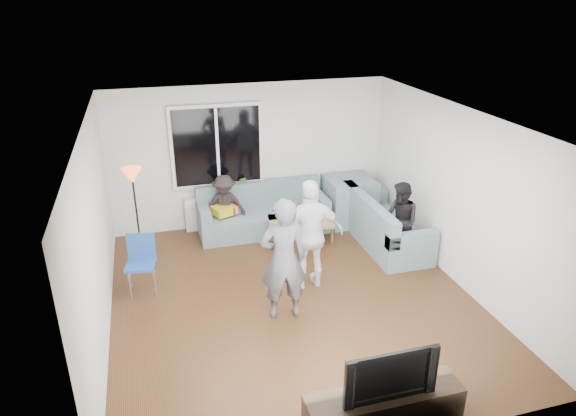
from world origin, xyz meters
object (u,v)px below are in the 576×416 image
object	(u,v)px
player_left	(283,260)
sofa_right_section	(386,221)
side_chair	(141,266)
coffee_table	(300,230)
player_right	(311,235)
spectator_right	(400,221)
floor_lamp	(137,216)
tv_console	(383,410)
spectator_back	(225,206)
television	(387,370)
sofa_back_section	(263,210)

from	to	relation	value
player_left	sofa_right_section	bearing A→B (deg)	-140.39
sofa_right_section	side_chair	bearing A→B (deg)	96.36
coffee_table	player_right	distance (m)	1.60
sofa_right_section	spectator_right	distance (m)	0.54
coffee_table	spectator_right	world-z (taller)	spectator_right
floor_lamp	tv_console	world-z (taller)	floor_lamp
player_right	floor_lamp	bearing A→B (deg)	-31.37
spectator_back	side_chair	bearing A→B (deg)	-120.20
coffee_table	television	size ratio (longest dim) A/B	1.15
coffee_table	side_chair	size ratio (longest dim) A/B	1.28
spectator_back	television	world-z (taller)	spectator_back
side_chair	television	size ratio (longest dim) A/B	0.90
floor_lamp	spectator_back	world-z (taller)	floor_lamp
floor_lamp	television	distance (m)	4.85
coffee_table	tv_console	xyz separation A→B (m)	(-0.42, -4.22, 0.02)
sofa_back_section	spectator_right	xyz separation A→B (m)	(1.91, -1.54, 0.22)
coffee_table	side_chair	distance (m)	2.86
player_left	television	xyz separation A→B (m)	(0.45, -2.14, -0.14)
spectator_back	tv_console	size ratio (longest dim) A/B	0.71
floor_lamp	television	xyz separation A→B (m)	(2.27, -4.29, -0.06)
sofa_back_section	side_chair	distance (m)	2.63
spectator_right	television	xyz separation A→B (m)	(-1.80, -3.23, 0.07)
coffee_table	spectator_right	distance (m)	1.75
sofa_back_section	television	xyz separation A→B (m)	(0.11, -4.77, 0.29)
coffee_table	player_right	world-z (taller)	player_right
sofa_back_section	television	world-z (taller)	television
floor_lamp	tv_console	xyz separation A→B (m)	(2.27, -4.29, -0.56)
player_left	tv_console	size ratio (longest dim) A/B	1.07
spectator_right	floor_lamp	bearing A→B (deg)	-111.78
sofa_right_section	television	xyz separation A→B (m)	(-1.80, -3.73, 0.29)
sofa_right_section	tv_console	xyz separation A→B (m)	(-1.80, -3.73, -0.20)
sofa_right_section	tv_console	size ratio (longest dim) A/B	1.25
coffee_table	floor_lamp	xyz separation A→B (m)	(-2.69, 0.07, 0.58)
side_chair	player_left	xyz separation A→B (m)	(1.82, -1.13, 0.42)
side_chair	spectator_right	world-z (taller)	spectator_right
tv_console	coffee_table	bearing A→B (deg)	84.26
player_right	spectator_back	world-z (taller)	player_right
player_left	spectator_back	world-z (taller)	player_left
side_chair	floor_lamp	bearing A→B (deg)	100.69
sofa_back_section	spectator_right	bearing A→B (deg)	-38.78
player_right	television	size ratio (longest dim) A/B	1.74
player_right	television	distance (m)	2.79
player_right	spectator_right	distance (m)	1.74
side_chair	spectator_right	distance (m)	4.08
sofa_back_section	spectator_right	size ratio (longest dim) A/B	1.79
player_left	television	size ratio (longest dim) A/B	1.79
sofa_back_section	coffee_table	xyz separation A→B (m)	(0.54, -0.55, -0.22)
sofa_back_section	player_right	size ratio (longest dim) A/B	1.38
spectator_back	tv_console	bearing A→B (deg)	-66.81
floor_lamp	side_chair	bearing A→B (deg)	-90.00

